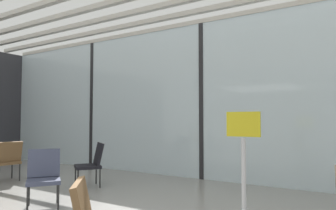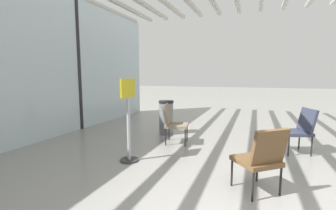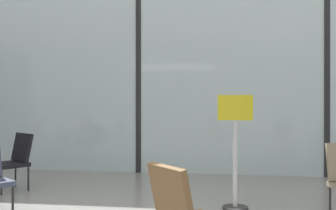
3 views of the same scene
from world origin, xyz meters
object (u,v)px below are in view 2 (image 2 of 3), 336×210
lounge_chair_2 (173,121)px  trash_bin (166,117)px  info_sign (129,123)px  lounge_chair_1 (261,156)px  lounge_chair_6 (300,128)px

lounge_chair_2 → trash_bin: 0.84m
lounge_chair_2 → trash_bin: (0.72, 0.44, -0.06)m
trash_bin → info_sign: 2.04m
lounge_chair_1 → lounge_chair_6: 2.10m
lounge_chair_2 → lounge_chair_6: bearing=-95.2°
trash_bin → lounge_chair_2: bearing=-148.7°
lounge_chair_1 → info_sign: size_ratio=0.60×
lounge_chair_1 → trash_bin: 3.30m
trash_bin → lounge_chair_1: bearing=-137.7°
lounge_chair_6 → trash_bin: bearing=-119.1°
lounge_chair_6 → info_sign: bearing=-81.5°
lounge_chair_2 → info_sign: info_sign is taller
lounge_chair_2 → info_sign: bearing=154.5°
lounge_chair_6 → info_sign: 3.26m
lounge_chair_2 → info_sign: (-1.31, 0.35, 0.18)m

